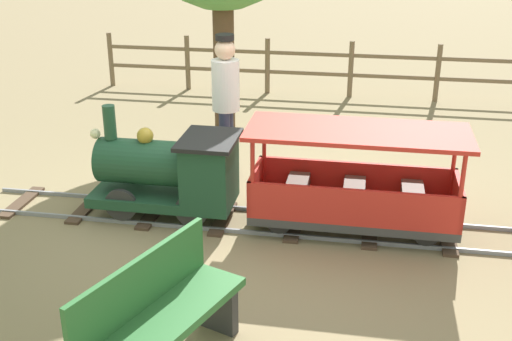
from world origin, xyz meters
name	(u,v)px	position (x,y,z in m)	size (l,w,h in m)	color
ground_plane	(257,223)	(0.00, 0.00, 0.00)	(60.00, 60.00, 0.00)	#8C7A56
track	(259,221)	(0.00, -0.01, 0.02)	(0.73, 5.70, 0.04)	gray
locomotive	(171,171)	(0.00, 0.85, 0.48)	(0.69, 1.45, 1.07)	#1E472D
passenger_car	(354,190)	(0.00, -0.91, 0.42)	(0.79, 2.00, 0.97)	#3F3F3F
conductor_person	(226,96)	(1.05, 0.53, 0.96)	(0.30, 0.30, 1.62)	#282D47
park_bench	(159,318)	(-2.23, 0.24, 0.42)	(1.36, 0.83, 0.82)	#2D6B33
fence_section	(309,66)	(4.65, -0.01, 0.48)	(0.08, 6.78, 0.90)	#756047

